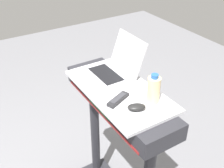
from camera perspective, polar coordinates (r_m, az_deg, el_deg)
name	(u,v)px	position (r m, az deg, el deg)	size (l,w,h in m)	color
desk_board	(119,90)	(1.72, 1.42, -1.22)	(0.74, 0.38, 0.02)	silver
laptop	(115,67)	(1.84, 0.53, 3.37)	(0.30, 0.31, 0.24)	#B7B7BC
computer_mouse	(137,107)	(1.54, 4.97, -4.66)	(0.06, 0.10, 0.03)	black
water_bottle	(154,89)	(1.58, 8.38, -1.05)	(0.07, 0.07, 0.17)	beige
tv_remote	(118,99)	(1.60, 1.25, -3.12)	(0.10, 0.17, 0.02)	#232326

